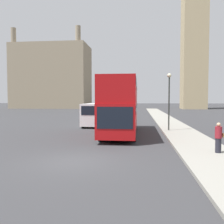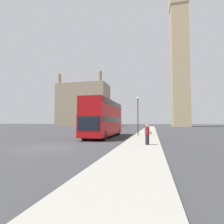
{
  "view_description": "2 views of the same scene",
  "coord_description": "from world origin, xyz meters",
  "px_view_note": "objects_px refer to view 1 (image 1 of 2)",
  "views": [
    {
      "loc": [
        2.97,
        -11.23,
        2.9
      ],
      "look_at": [
        0.6,
        10.68,
        1.73
      ],
      "focal_mm": 40.0,
      "sensor_mm": 36.0,
      "label": 1
    },
    {
      "loc": [
        7.43,
        -11.66,
        1.87
      ],
      "look_at": [
        0.49,
        18.01,
        3.61
      ],
      "focal_mm": 28.0,
      "sensor_mm": 36.0,
      "label": 2
    }
  ],
  "objects_px": {
    "red_double_decker_bus": "(121,104)",
    "white_van": "(95,114)",
    "pedestrian": "(219,138)",
    "street_lamp": "(169,92)"
  },
  "relations": [
    {
      "from": "red_double_decker_bus",
      "to": "white_van",
      "type": "xyz_separation_m",
      "value": [
        -3.12,
        5.55,
        -1.18
      ]
    },
    {
      "from": "pedestrian",
      "to": "red_double_decker_bus",
      "type": "bearing_deg",
      "value": 126.85
    },
    {
      "from": "street_lamp",
      "to": "pedestrian",
      "type": "bearing_deg",
      "value": -80.98
    },
    {
      "from": "white_van",
      "to": "pedestrian",
      "type": "distance_m",
      "value": 15.54
    },
    {
      "from": "red_double_decker_bus",
      "to": "white_van",
      "type": "bearing_deg",
      "value": 119.37
    },
    {
      "from": "pedestrian",
      "to": "street_lamp",
      "type": "bearing_deg",
      "value": 99.02
    },
    {
      "from": "red_double_decker_bus",
      "to": "white_van",
      "type": "relative_size",
      "value": 1.95
    },
    {
      "from": "pedestrian",
      "to": "street_lamp",
      "type": "xyz_separation_m",
      "value": [
        -1.44,
        9.06,
        2.55
      ]
    },
    {
      "from": "red_double_decker_bus",
      "to": "street_lamp",
      "type": "relative_size",
      "value": 2.14
    },
    {
      "from": "white_van",
      "to": "street_lamp",
      "type": "xyz_separation_m",
      "value": [
        7.2,
        -3.85,
        2.19
      ]
    }
  ]
}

